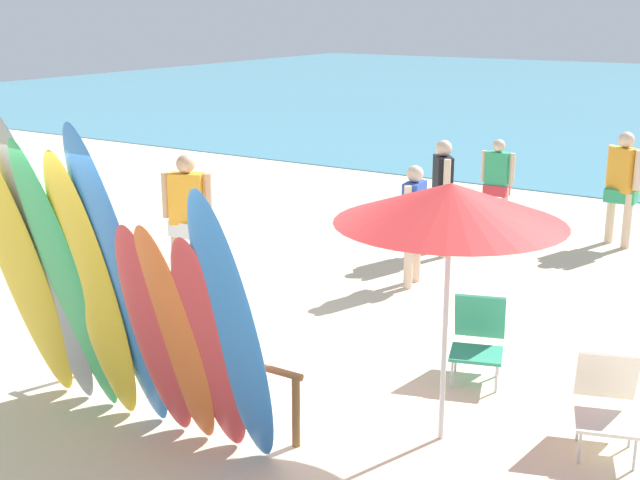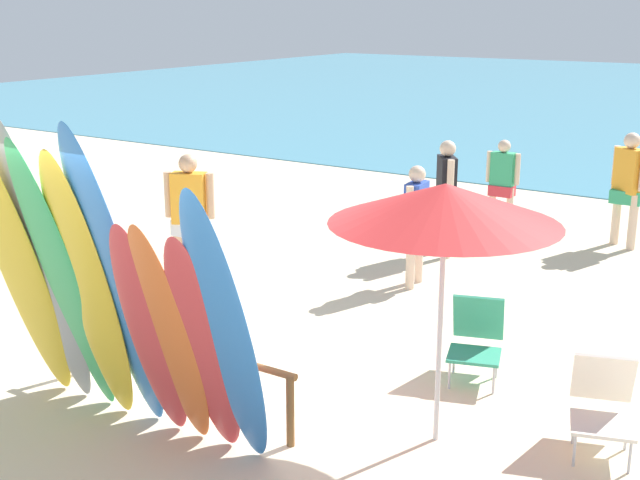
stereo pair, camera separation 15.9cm
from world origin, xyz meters
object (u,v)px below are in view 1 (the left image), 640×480
(surfboard_blue_4, at_px, (119,284))
(surfboard_red_7, at_px, (210,349))
(surfboard_orange_6, at_px, (176,338))
(beachgoer_midbeach, at_px, (497,178))
(beachgoer_near_rack, at_px, (622,181))
(beachgoer_strolling, at_px, (188,211))
(surfboard_green_2, at_px, (67,282))
(surfboard_red_5, at_px, (155,334))
(surfboard_blue_8, at_px, (233,334))
(beachgoer_by_water, at_px, (442,189))
(beach_chair_red, at_px, (607,398))
(surfboard_yellow_0, at_px, (22,271))
(beach_chair_blue, at_px, (478,335))
(beachgoer_photographing, at_px, (414,217))
(beach_umbrella, at_px, (450,204))
(surfboard_yellow_3, at_px, (93,292))
(surfboard_rack, at_px, (177,355))
(surfboard_grey_1, at_px, (46,267))

(surfboard_blue_4, distance_m, surfboard_red_7, 0.97)
(surfboard_orange_6, distance_m, beachgoer_midbeach, 8.28)
(beachgoer_near_rack, distance_m, beachgoer_strolling, 6.59)
(surfboard_green_2, bearing_deg, surfboard_red_7, 9.10)
(surfboard_red_5, xyz_separation_m, surfboard_blue_8, (0.83, -0.03, 0.19))
(beachgoer_by_water, xyz_separation_m, beach_chair_red, (3.57, -4.45, -0.56))
(surfboard_yellow_0, distance_m, surfboard_red_5, 1.50)
(beachgoer_midbeach, bearing_deg, surfboard_blue_4, 88.82)
(surfboard_red_7, xyz_separation_m, beach_chair_blue, (1.13, 2.73, -0.56))
(beachgoer_photographing, bearing_deg, beach_chair_red, 40.45)
(surfboard_orange_6, bearing_deg, surfboard_green_2, -173.75)
(surfboard_red_5, distance_m, beachgoer_photographing, 4.95)
(surfboard_red_5, height_order, surfboard_orange_6, surfboard_orange_6)
(surfboard_orange_6, distance_m, beachgoer_by_water, 6.50)
(surfboard_orange_6, xyz_separation_m, beachgoer_strolling, (-2.81, 3.33, -0.01))
(beachgoer_photographing, bearing_deg, beach_umbrella, 22.47)
(beachgoer_midbeach, bearing_deg, surfboard_orange_6, 92.71)
(beach_chair_red, bearing_deg, beachgoer_photographing, 119.50)
(surfboard_red_7, relative_size, beachgoer_midbeach, 1.38)
(beachgoer_midbeach, distance_m, beach_umbrella, 7.33)
(surfboard_yellow_3, xyz_separation_m, surfboard_red_7, (1.18, 0.09, -0.27))
(surfboard_yellow_3, bearing_deg, beach_umbrella, 26.80)
(beachgoer_photographing, relative_size, beachgoer_strolling, 0.92)
(surfboard_rack, distance_m, surfboard_blue_4, 1.07)
(surfboard_yellow_0, distance_m, beachgoer_photographing, 5.25)
(surfboard_green_2, height_order, surfboard_red_5, surfboard_green_2)
(surfboard_grey_1, xyz_separation_m, surfboard_green_2, (0.27, -0.02, -0.09))
(surfboard_red_5, height_order, beachgoer_photographing, surfboard_red_5)
(surfboard_orange_6, height_order, surfboard_red_7, surfboard_orange_6)
(surfboard_rack, height_order, surfboard_yellow_3, surfboard_yellow_3)
(surfboard_blue_4, relative_size, surfboard_red_5, 1.37)
(surfboard_red_7, distance_m, beachgoer_near_rack, 8.43)
(beachgoer_near_rack, bearing_deg, surfboard_yellow_0, -77.72)
(surfboard_blue_4, distance_m, beachgoer_near_rack, 8.66)
(surfboard_blue_4, relative_size, surfboard_orange_6, 1.35)
(surfboard_grey_1, relative_size, beachgoer_near_rack, 1.62)
(surfboard_grey_1, xyz_separation_m, surfboard_red_7, (1.76, 0.08, -0.39))
(beachgoer_near_rack, distance_m, beach_chair_blue, 5.65)
(surfboard_yellow_0, relative_size, beachgoer_midbeach, 1.84)
(surfboard_green_2, xyz_separation_m, beachgoer_by_water, (0.49, 6.54, -0.32))
(surfboard_orange_6, height_order, beach_chair_red, surfboard_orange_6)
(surfboard_orange_6, xyz_separation_m, beach_umbrella, (1.71, 1.38, 1.05))
(surfboard_rack, height_order, surfboard_orange_6, surfboard_orange_6)
(surfboard_grey_1, bearing_deg, surfboard_rack, 36.60)
(surfboard_yellow_3, height_order, surfboard_orange_6, surfboard_yellow_3)
(beachgoer_by_water, relative_size, beachgoer_midbeach, 1.14)
(surfboard_yellow_3, distance_m, beachgoer_by_water, 6.54)
(surfboard_yellow_0, bearing_deg, beachgoer_by_water, 75.71)
(surfboard_red_7, bearing_deg, surfboard_yellow_3, 179.59)
(surfboard_yellow_0, bearing_deg, surfboard_blue_4, -1.99)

